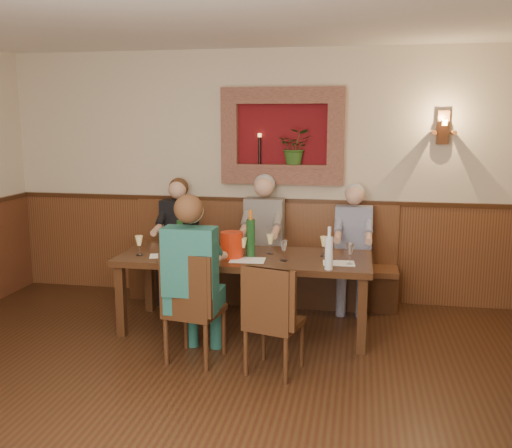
{
  "coord_description": "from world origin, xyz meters",
  "views": [
    {
      "loc": [
        1.07,
        -3.36,
        2.04
      ],
      "look_at": [
        0.1,
        1.9,
        1.05
      ],
      "focal_mm": 40.0,
      "sensor_mm": 36.0,
      "label": 1
    }
  ],
  "objects_px": {
    "person_bench_mid": "(263,251)",
    "water_bottle": "(329,252)",
    "spittoon_bucket": "(232,245)",
    "chair_near_left": "(194,329)",
    "person_chair_front": "(194,293)",
    "chair_near_right": "(273,341)",
    "person_bench_left": "(177,250)",
    "dining_table": "(245,263)",
    "wine_bottle_green_a": "(251,237)",
    "person_bench_right": "(352,258)",
    "wine_bottle_green_b": "(180,233)",
    "bench": "(262,272)"
  },
  "relations": [
    {
      "from": "person_bench_mid",
      "to": "person_chair_front",
      "type": "height_order",
      "value": "person_chair_front"
    },
    {
      "from": "person_chair_front",
      "to": "bench",
      "type": "bearing_deg",
      "value": 80.79
    },
    {
      "from": "bench",
      "to": "water_bottle",
      "type": "bearing_deg",
      "value": -58.1
    },
    {
      "from": "person_bench_mid",
      "to": "wine_bottle_green_a",
      "type": "height_order",
      "value": "person_bench_mid"
    },
    {
      "from": "dining_table",
      "to": "wine_bottle_green_a",
      "type": "distance_m",
      "value": 0.27
    },
    {
      "from": "wine_bottle_green_a",
      "to": "wine_bottle_green_b",
      "type": "xyz_separation_m",
      "value": [
        -0.77,
        0.22,
        -0.04
      ]
    },
    {
      "from": "person_chair_front",
      "to": "water_bottle",
      "type": "bearing_deg",
      "value": 20.1
    },
    {
      "from": "person_bench_right",
      "to": "wine_bottle_green_a",
      "type": "relative_size",
      "value": 3.05
    },
    {
      "from": "person_bench_mid",
      "to": "spittoon_bucket",
      "type": "distance_m",
      "value": 0.98
    },
    {
      "from": "chair_near_right",
      "to": "water_bottle",
      "type": "relative_size",
      "value": 2.42
    },
    {
      "from": "chair_near_right",
      "to": "water_bottle",
      "type": "height_order",
      "value": "water_bottle"
    },
    {
      "from": "wine_bottle_green_a",
      "to": "water_bottle",
      "type": "bearing_deg",
      "value": -24.14
    },
    {
      "from": "person_chair_front",
      "to": "wine_bottle_green_b",
      "type": "xyz_separation_m",
      "value": [
        -0.42,
        0.96,
        0.3
      ]
    },
    {
      "from": "chair_near_left",
      "to": "wine_bottle_green_a",
      "type": "height_order",
      "value": "wine_bottle_green_a"
    },
    {
      "from": "chair_near_right",
      "to": "wine_bottle_green_b",
      "type": "xyz_separation_m",
      "value": [
        -1.12,
        1.07,
        0.64
      ]
    },
    {
      "from": "person_bench_mid",
      "to": "water_bottle",
      "type": "xyz_separation_m",
      "value": [
        0.79,
        -1.21,
        0.3
      ]
    },
    {
      "from": "spittoon_bucket",
      "to": "chair_near_left",
      "type": "bearing_deg",
      "value": -104.47
    },
    {
      "from": "person_bench_left",
      "to": "person_bench_right",
      "type": "relative_size",
      "value": 1.02
    },
    {
      "from": "chair_near_left",
      "to": "person_bench_mid",
      "type": "distance_m",
      "value": 1.68
    },
    {
      "from": "bench",
      "to": "spittoon_bucket",
      "type": "bearing_deg",
      "value": -95.78
    },
    {
      "from": "person_bench_right",
      "to": "person_chair_front",
      "type": "distance_m",
      "value": 2.07
    },
    {
      "from": "water_bottle",
      "to": "wine_bottle_green_a",
      "type": "bearing_deg",
      "value": 155.86
    },
    {
      "from": "person_bench_mid",
      "to": "water_bottle",
      "type": "distance_m",
      "value": 1.48
    },
    {
      "from": "dining_table",
      "to": "person_bench_left",
      "type": "relative_size",
      "value": 1.74
    },
    {
      "from": "spittoon_bucket",
      "to": "water_bottle",
      "type": "distance_m",
      "value": 0.97
    },
    {
      "from": "dining_table",
      "to": "person_chair_front",
      "type": "height_order",
      "value": "person_chair_front"
    },
    {
      "from": "chair_near_right",
      "to": "wine_bottle_green_b",
      "type": "height_order",
      "value": "wine_bottle_green_b"
    },
    {
      "from": "chair_near_right",
      "to": "spittoon_bucket",
      "type": "distance_m",
      "value": 1.12
    },
    {
      "from": "person_bench_left",
      "to": "spittoon_bucket",
      "type": "height_order",
      "value": "person_bench_left"
    },
    {
      "from": "person_chair_front",
      "to": "spittoon_bucket",
      "type": "distance_m",
      "value": 0.75
    },
    {
      "from": "person_chair_front",
      "to": "chair_near_right",
      "type": "bearing_deg",
      "value": -9.2
    },
    {
      "from": "bench",
      "to": "person_bench_left",
      "type": "bearing_deg",
      "value": -173.76
    },
    {
      "from": "bench",
      "to": "wine_bottle_green_a",
      "type": "xyz_separation_m",
      "value": [
        0.06,
        -0.98,
        0.61
      ]
    },
    {
      "from": "chair_near_right",
      "to": "wine_bottle_green_b",
      "type": "relative_size",
      "value": 2.43
    },
    {
      "from": "person_bench_right",
      "to": "wine_bottle_green_b",
      "type": "bearing_deg",
      "value": -159.01
    },
    {
      "from": "dining_table",
      "to": "wine_bottle_green_b",
      "type": "bearing_deg",
      "value": 165.51
    },
    {
      "from": "person_bench_left",
      "to": "person_chair_front",
      "type": "relative_size",
      "value": 0.95
    },
    {
      "from": "dining_table",
      "to": "spittoon_bucket",
      "type": "xyz_separation_m",
      "value": [
        -0.11,
        -0.1,
        0.2
      ]
    },
    {
      "from": "wine_bottle_green_a",
      "to": "person_bench_mid",
      "type": "bearing_deg",
      "value": 92.13
    },
    {
      "from": "spittoon_bucket",
      "to": "wine_bottle_green_a",
      "type": "distance_m",
      "value": 0.19
    },
    {
      "from": "chair_near_left",
      "to": "person_bench_mid",
      "type": "relative_size",
      "value": 0.67
    },
    {
      "from": "person_bench_mid",
      "to": "chair_near_right",
      "type": "bearing_deg",
      "value": -77.47
    },
    {
      "from": "chair_near_left",
      "to": "wine_bottle_green_a",
      "type": "bearing_deg",
      "value": 74.63
    },
    {
      "from": "chair_near_left",
      "to": "person_chair_front",
      "type": "height_order",
      "value": "person_chair_front"
    },
    {
      "from": "wine_bottle_green_b",
      "to": "water_bottle",
      "type": "distance_m",
      "value": 1.62
    },
    {
      "from": "dining_table",
      "to": "wine_bottle_green_a",
      "type": "xyz_separation_m",
      "value": [
        0.06,
        -0.04,
        0.26
      ]
    },
    {
      "from": "person_chair_front",
      "to": "spittoon_bucket",
      "type": "xyz_separation_m",
      "value": [
        0.17,
        0.68,
        0.27
      ]
    },
    {
      "from": "person_chair_front",
      "to": "person_bench_mid",
      "type": "bearing_deg",
      "value": 79.11
    },
    {
      "from": "dining_table",
      "to": "water_bottle",
      "type": "relative_size",
      "value": 6.35
    },
    {
      "from": "person_chair_front",
      "to": "spittoon_bucket",
      "type": "bearing_deg",
      "value": 75.67
    }
  ]
}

